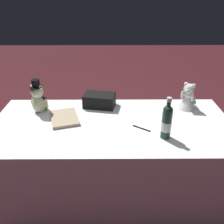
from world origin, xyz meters
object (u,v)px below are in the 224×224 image
(teddy_bear_groom, at_px, (38,99))
(teddy_bear_bride, at_px, (189,97))
(guestbook, at_px, (64,118))
(signing_pen, at_px, (141,128))
(gift_case_black, at_px, (99,100))
(champagne_bottle, at_px, (167,121))

(teddy_bear_groom, height_order, teddy_bear_bride, teddy_bear_groom)
(teddy_bear_bride, bearing_deg, guestbook, -169.15)
(signing_pen, relative_size, gift_case_black, 0.45)
(teddy_bear_bride, bearing_deg, champagne_bottle, -121.67)
(champagne_bottle, distance_m, guestbook, 0.81)
(champagne_bottle, distance_m, signing_pen, 0.23)
(guestbook, bearing_deg, teddy_bear_bride, -5.92)
(teddy_bear_bride, relative_size, champagne_bottle, 0.76)
(teddy_bear_bride, height_order, guestbook, teddy_bear_bride)
(teddy_bear_bride, relative_size, signing_pen, 1.78)
(teddy_bear_bride, relative_size, gift_case_black, 0.81)
(champagne_bottle, bearing_deg, teddy_bear_bride, 58.33)
(signing_pen, bearing_deg, guestbook, 166.16)
(champagne_bottle, relative_size, guestbook, 1.08)
(teddy_bear_groom, bearing_deg, teddy_bear_bride, 2.93)
(gift_case_black, bearing_deg, champagne_bottle, -45.87)
(guestbook, bearing_deg, gift_case_black, 23.76)
(gift_case_black, distance_m, guestbook, 0.37)
(champagne_bottle, height_order, signing_pen, champagne_bottle)
(signing_pen, bearing_deg, teddy_bear_groom, 161.11)
(teddy_bear_bride, distance_m, gift_case_black, 0.77)
(champagne_bottle, height_order, guestbook, champagne_bottle)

